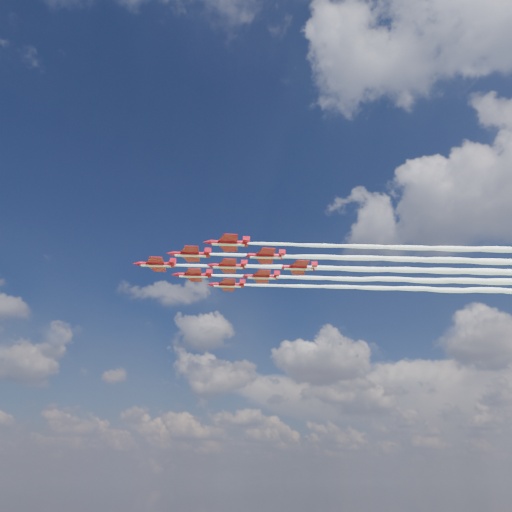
% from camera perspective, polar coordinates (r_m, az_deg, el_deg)
% --- Properties ---
extents(jet_lead, '(75.57, 66.90, 3.08)m').
position_cam_1_polar(jet_lead, '(147.85, 6.36, -1.35)').
color(jet_lead, '#A30918').
extents(jet_row2_port, '(75.57, 66.90, 3.08)m').
position_cam_1_polar(jet_row2_port, '(143.06, 10.97, -0.22)').
color(jet_row2_port, '#A30918').
extents(jet_row2_starb, '(75.57, 66.90, 3.08)m').
position_cam_1_polar(jet_row2_starb, '(156.84, 9.66, -2.53)').
color(jet_row2_starb, '#A30918').
extents(jet_row3_port, '(75.57, 66.90, 3.08)m').
position_cam_1_polar(jet_row3_port, '(139.32, 15.86, 0.98)').
color(jet_row3_port, '#A30918').
extents(jet_row3_centre, '(75.57, 66.90, 3.08)m').
position_cam_1_polar(jet_row3_centre, '(152.66, 14.09, -1.50)').
color(jet_row3_centre, '#A30918').
extents(jet_row3_starb, '(75.57, 66.90, 3.08)m').
position_cam_1_polar(jet_row3_starb, '(166.36, 12.61, -3.57)').
color(jet_row3_starb, '#A30918').
extents(jet_row4_port, '(75.57, 66.90, 3.08)m').
position_cam_1_polar(jet_row4_port, '(149.49, 18.73, -0.41)').
color(jet_row4_port, '#A30918').
extents(jet_row4_starb, '(75.57, 66.90, 3.08)m').
position_cam_1_polar(jet_row4_starb, '(162.72, 16.84, -2.62)').
color(jet_row4_starb, '#A30918').
extents(jet_tail, '(75.57, 66.90, 3.08)m').
position_cam_1_polar(jet_tail, '(160.06, 21.23, -1.61)').
color(jet_tail, '#A30918').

